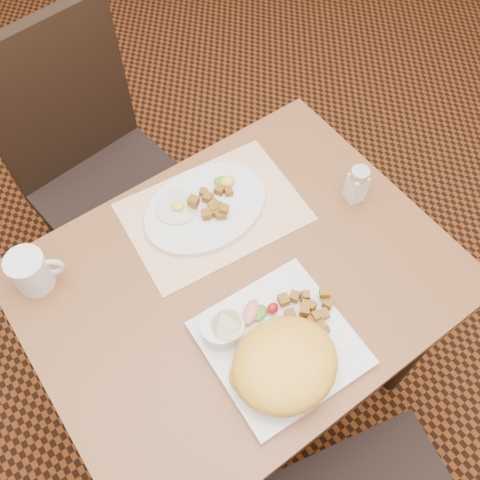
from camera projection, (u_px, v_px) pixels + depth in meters
name	position (u px, v px, depth m)	size (l,w,h in m)	color
ground	(240.00, 380.00, 1.80)	(8.00, 8.00, 0.00)	black
table	(241.00, 299.00, 1.25)	(0.90, 0.70, 0.75)	brown
chair_far	(96.00, 164.00, 1.60)	(0.47, 0.48, 0.97)	black
placemat	(214.00, 212.00, 1.25)	(0.40, 0.28, 0.00)	white
plate_square	(280.00, 344.00, 1.07)	(0.28, 0.28, 0.02)	silver
plate_oval	(206.00, 208.00, 1.24)	(0.30, 0.23, 0.02)	silver
hollandaise_mound	(284.00, 365.00, 1.01)	(0.21, 0.19, 0.08)	yellow
ramekin	(221.00, 328.00, 1.06)	(0.08, 0.08, 0.05)	silver
garnish_sq	(258.00, 312.00, 1.09)	(0.09, 0.06, 0.03)	#387223
fried_egg	(177.00, 207.00, 1.23)	(0.10, 0.10, 0.02)	white
garnish_ov	(225.00, 181.00, 1.26)	(0.05, 0.05, 0.02)	#387223
salt_shaker	(357.00, 184.00, 1.23)	(0.05, 0.05, 0.10)	white
coffee_mug	(31.00, 271.00, 1.12)	(0.11, 0.08, 0.09)	silver
home_fries_sq	(309.00, 312.00, 1.09)	(0.12, 0.12, 0.03)	#9A6418
home_fries_ov	(213.00, 205.00, 1.22)	(0.11, 0.10, 0.04)	#9A6418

